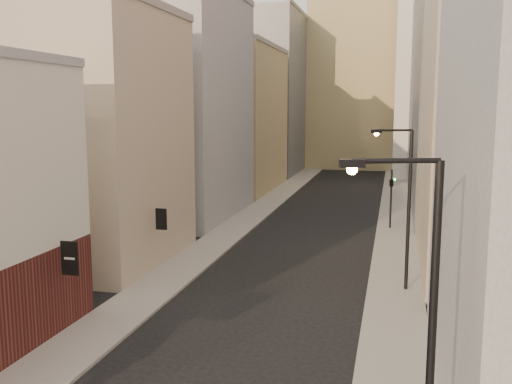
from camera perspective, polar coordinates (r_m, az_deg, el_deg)
name	(u,v)px	position (r m, az deg, el deg)	size (l,w,h in m)	color
sidewalk_left	(277,197)	(64.41, 2.13, -0.46)	(3.00, 140.00, 0.15)	gray
sidewalk_right	(395,201)	(63.15, 13.76, -0.87)	(3.00, 140.00, 0.15)	gray
left_bldg_beige	(104,140)	(38.04, -14.99, 5.08)	(8.00, 12.00, 16.00)	tan
left_bldg_grey	(190,108)	(52.60, -6.65, 8.35)	(8.00, 16.00, 20.00)	gray
left_bldg_tan	(241,120)	(69.78, -1.47, 7.19)	(8.00, 18.00, 17.00)	tan
left_bldg_wingrid	(275,95)	(89.24, 1.92, 9.71)	(8.00, 20.00, 24.00)	gray
right_bldg_beige	(494,108)	(37.80, 22.72, 7.73)	(8.00, 16.00, 20.00)	tan
right_bldg_wingrid	(461,76)	(57.72, 19.79, 10.90)	(8.00, 20.00, 26.00)	gray
clock_tower	(354,62)	(99.90, 9.73, 12.70)	(14.00, 14.00, 44.90)	tan
white_tower	(426,46)	(85.86, 16.62, 13.84)	(8.00, 8.00, 41.50)	silver
streetlamp_near	(423,324)	(13.98, 16.32, -12.60)	(2.27, 0.91, 8.96)	black
streetlamp_mid	(405,200)	(31.69, 14.69, -0.82)	(2.20, 1.07, 8.92)	black
traffic_light_right	(391,184)	(48.17, 13.40, 0.79)	(0.67, 0.67, 5.00)	black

